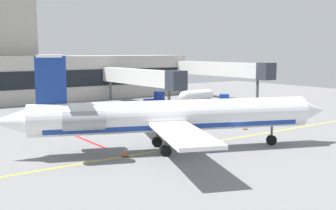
{
  "coord_description": "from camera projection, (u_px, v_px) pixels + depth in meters",
  "views": [
    {
      "loc": [
        -25.51,
        -25.47,
        8.33
      ],
      "look_at": [
        -1.53,
        8.18,
        3.0
      ],
      "focal_mm": 44.28,
      "sensor_mm": 36.0,
      "label": 1
    }
  ],
  "objects": [
    {
      "name": "pushback_tractor",
      "position": [
        156.0,
        99.0,
        64.55
      ],
      "size": [
        3.28,
        2.21,
        2.18
      ],
      "color": "#19389E",
      "rests_on": "ground"
    },
    {
      "name": "jet_bridge_east",
      "position": [
        141.0,
        77.0,
        63.24
      ],
      "size": [
        2.4,
        21.59,
        5.79
      ],
      "color": "silver",
      "rests_on": "ground"
    },
    {
      "name": "safety_cone_charlie",
      "position": [
        218.0,
        124.0,
        46.35
      ],
      "size": [
        0.47,
        0.47,
        0.55
      ],
      "color": "orange",
      "rests_on": "ground"
    },
    {
      "name": "ground",
      "position": [
        236.0,
        148.0,
        36.33
      ],
      "size": [
        120.0,
        120.0,
        0.11
      ],
      "color": "slate"
    },
    {
      "name": "jet_bridge_west",
      "position": [
        223.0,
        69.0,
        71.78
      ],
      "size": [
        2.4,
        23.17,
        6.64
      ],
      "color": "silver",
      "rests_on": "ground"
    },
    {
      "name": "safety_cone_delta",
      "position": [
        125.0,
        153.0,
        33.1
      ],
      "size": [
        0.47,
        0.47,
        0.55
      ],
      "color": "orange",
      "rests_on": "ground"
    },
    {
      "name": "fuel_tank",
      "position": [
        197.0,
        96.0,
        67.05
      ],
      "size": [
        7.16,
        2.37,
        2.17
      ],
      "color": "white",
      "rests_on": "ground"
    },
    {
      "name": "safety_cone_bravo",
      "position": [
        160.0,
        135.0,
        40.54
      ],
      "size": [
        0.47,
        0.47,
        0.55
      ],
      "color": "orange",
      "rests_on": "ground"
    },
    {
      "name": "regional_jet",
      "position": [
        169.0,
        116.0,
        34.65
      ],
      "size": [
        27.71,
        20.63,
        8.11
      ],
      "color": "white",
      "rests_on": "ground"
    },
    {
      "name": "safety_cone_alpha",
      "position": [
        245.0,
        127.0,
        44.57
      ],
      "size": [
        0.47,
        0.47,
        0.55
      ],
      "color": "orange",
      "rests_on": "ground"
    },
    {
      "name": "baggage_tug",
      "position": [
        224.0,
        101.0,
        63.59
      ],
      "size": [
        3.29,
        3.41,
        1.82
      ],
      "color": "#1E4CB2",
      "rests_on": "ground"
    }
  ]
}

